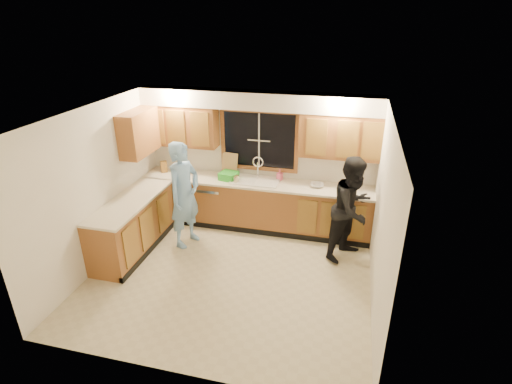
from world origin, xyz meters
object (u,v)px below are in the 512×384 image
(man, at_px, (184,195))
(bowl, at_px, (317,185))
(knife_block, at_px, (164,167))
(dishwasher, at_px, (212,202))
(stove, at_px, (114,242))
(sink, at_px, (255,184))
(dish_crate, at_px, (229,176))
(woman, at_px, (352,209))
(soap_bottle, at_px, (280,175))

(man, relative_size, bowl, 7.97)
(knife_block, bearing_deg, dishwasher, -33.46)
(bowl, bearing_deg, stove, -147.67)
(stove, bearing_deg, sink, 45.39)
(sink, distance_m, knife_block, 1.81)
(sink, bearing_deg, dish_crate, -176.18)
(sink, xyz_separation_m, woman, (1.74, -0.60, -0.00))
(soap_bottle, bearing_deg, woman, -30.05)
(sink, relative_size, dish_crate, 2.91)
(sink, relative_size, knife_block, 4.07)
(stove, distance_m, dish_crate, 2.28)
(dishwasher, bearing_deg, bowl, 0.90)
(woman, relative_size, bowl, 7.49)
(dishwasher, relative_size, bowl, 3.56)
(dishwasher, bearing_deg, dish_crate, -2.94)
(woman, relative_size, knife_block, 8.18)
(man, xyz_separation_m, soap_bottle, (1.43, 1.02, 0.10))
(man, xyz_separation_m, dish_crate, (0.52, 0.83, 0.07))
(man, relative_size, woman, 1.06)
(woman, bearing_deg, knife_block, 113.21)
(sink, distance_m, dish_crate, 0.51)
(stove, xyz_separation_m, man, (0.79, 0.96, 0.47))
(dishwasher, relative_size, knife_block, 3.88)
(sink, xyz_separation_m, stove, (-1.80, -1.82, -0.41))
(sink, bearing_deg, woman, -19.11)
(knife_block, height_order, soap_bottle, knife_block)
(knife_block, bearing_deg, sink, -31.85)
(dishwasher, relative_size, woman, 0.47)
(man, height_order, soap_bottle, man)
(dishwasher, distance_m, man, 1.00)
(sink, distance_m, stove, 2.60)
(bowl, bearing_deg, dish_crate, -178.24)
(stove, bearing_deg, soap_bottle, 41.89)
(soap_bottle, bearing_deg, stove, -138.11)
(dishwasher, bearing_deg, woman, -12.79)
(sink, distance_m, dishwasher, 0.96)
(knife_block, xyz_separation_m, bowl, (2.91, -0.01, -0.08))
(sink, xyz_separation_m, dishwasher, (-0.85, -0.01, -0.45))
(woman, xyz_separation_m, bowl, (-0.63, 0.62, 0.08))
(sink, bearing_deg, stove, -134.61)
(knife_block, bearing_deg, woman, -41.10)
(man, distance_m, woman, 2.76)
(woman, bearing_deg, man, 128.65)
(stove, relative_size, man, 0.49)
(woman, bearing_deg, sink, 104.17)
(sink, height_order, woman, woman)
(dishwasher, height_order, knife_block, knife_block)
(bowl, bearing_deg, knife_block, 179.82)
(stove, relative_size, dish_crate, 3.04)
(dishwasher, height_order, bowl, bowl)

